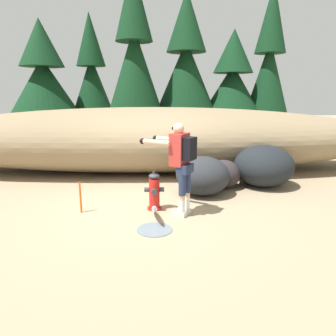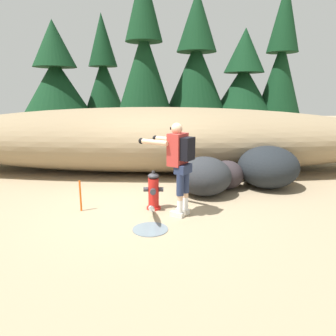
% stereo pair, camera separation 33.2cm
% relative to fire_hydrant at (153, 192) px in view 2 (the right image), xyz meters
% --- Properties ---
extents(ground_plane, '(56.00, 56.00, 0.04)m').
position_rel_fire_hydrant_xyz_m(ground_plane, '(-0.12, 0.16, -0.37)').
color(ground_plane, '#998466').
extents(dirt_embankment, '(14.12, 3.20, 1.84)m').
position_rel_fire_hydrant_xyz_m(dirt_embankment, '(-0.12, 3.29, 0.57)').
color(dirt_embankment, '#897556').
rests_on(dirt_embankment, ground_plane).
extents(fire_hydrant, '(0.38, 0.33, 0.76)m').
position_rel_fire_hydrant_xyz_m(fire_hydrant, '(0.00, 0.00, 0.00)').
color(fire_hydrant, red).
rests_on(fire_hydrant, ground_plane).
extents(hydrant_water_jet, '(0.59, 1.14, 0.47)m').
position_rel_fire_hydrant_xyz_m(hydrant_water_jet, '(0.00, -0.69, -0.21)').
color(hydrant_water_jet, silver).
rests_on(hydrant_water_jet, ground_plane).
extents(utility_worker, '(1.02, 0.85, 1.70)m').
position_rel_fire_hydrant_xyz_m(utility_worker, '(0.47, -0.29, 0.72)').
color(utility_worker, beige).
rests_on(utility_worker, ground_plane).
extents(boulder_large, '(1.66, 1.66, 0.86)m').
position_rel_fire_hydrant_xyz_m(boulder_large, '(1.07, 0.91, 0.08)').
color(boulder_large, '#25282B').
rests_on(boulder_large, ground_plane).
extents(boulder_mid, '(1.43, 1.40, 1.00)m').
position_rel_fire_hydrant_xyz_m(boulder_mid, '(2.64, 1.51, 0.15)').
color(boulder_mid, black).
rests_on(boulder_mid, ground_plane).
extents(boulder_small, '(0.95, 0.91, 0.68)m').
position_rel_fire_hydrant_xyz_m(boulder_small, '(1.64, 1.37, -0.01)').
color(boulder_small, '#2C2528').
rests_on(boulder_small, ground_plane).
extents(pine_tree_far_left, '(3.00, 3.00, 5.44)m').
position_rel_fire_hydrant_xyz_m(pine_tree_far_left, '(-4.97, 9.09, 2.69)').
color(pine_tree_far_left, '#47331E').
rests_on(pine_tree_far_left, ground_plane).
extents(pine_tree_left, '(2.15, 2.15, 5.96)m').
position_rel_fire_hydrant_xyz_m(pine_tree_left, '(-3.01, 10.20, 2.75)').
color(pine_tree_left, '#47331E').
rests_on(pine_tree_left, ground_plane).
extents(pine_tree_center, '(2.26, 2.26, 7.01)m').
position_rel_fire_hydrant_xyz_m(pine_tree_center, '(-0.75, 7.30, 3.37)').
color(pine_tree_center, '#47331E').
rests_on(pine_tree_center, ground_plane).
extents(pine_tree_right, '(2.58, 2.58, 6.39)m').
position_rel_fire_hydrant_xyz_m(pine_tree_right, '(1.38, 8.15, 3.15)').
color(pine_tree_right, '#47331E').
rests_on(pine_tree_right, ground_plane).
extents(pine_tree_far_right, '(2.66, 2.66, 4.92)m').
position_rel_fire_hydrant_xyz_m(pine_tree_far_right, '(3.44, 8.33, 2.43)').
color(pine_tree_far_right, '#47331E').
rests_on(pine_tree_far_right, ground_plane).
extents(pine_tree_ridge_end, '(2.03, 2.03, 6.78)m').
position_rel_fire_hydrant_xyz_m(pine_tree_ridge_end, '(5.01, 8.32, 3.08)').
color(pine_tree_ridge_end, '#47331E').
rests_on(pine_tree_ridge_end, ground_plane).
extents(survey_stake, '(0.04, 0.04, 0.60)m').
position_rel_fire_hydrant_xyz_m(survey_stake, '(-1.39, -0.12, -0.05)').
color(survey_stake, '#E55914').
rests_on(survey_stake, ground_plane).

